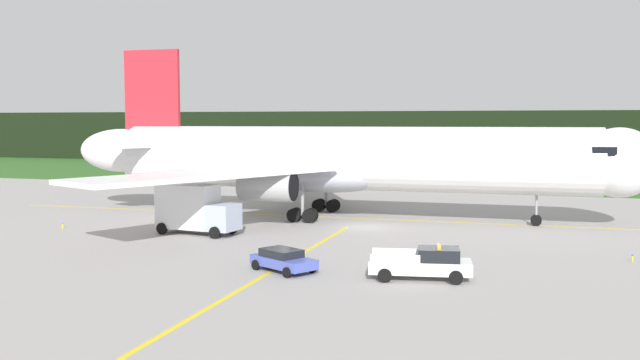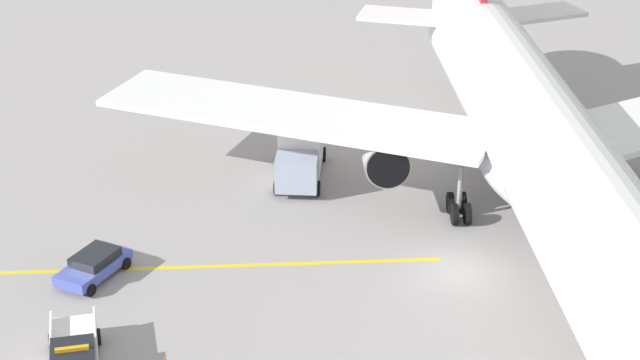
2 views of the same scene
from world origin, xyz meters
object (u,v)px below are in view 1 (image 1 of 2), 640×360
at_px(catering_truck, 195,209).
at_px(staff_car, 283,259).
at_px(ops_pickup_truck, 424,263).
at_px(apron_cone, 434,260).
at_px(airliner, 342,160).

bearing_deg(catering_truck, staff_car, -42.45).
bearing_deg(ops_pickup_truck, apron_cone, 91.62).
bearing_deg(apron_cone, staff_car, -151.47).
bearing_deg(airliner, apron_cone, -58.31).
xyz_separation_m(catering_truck, staff_car, (11.44, -10.46, -1.27)).
xyz_separation_m(ops_pickup_truck, staff_car, (-8.16, -0.51, -0.20)).
height_order(airliner, apron_cone, airliner).
height_order(airliner, ops_pickup_truck, airliner).
height_order(catering_truck, staff_car, catering_truck).
xyz_separation_m(airliner, apron_cone, (11.43, -18.52, -4.85)).
relative_size(ops_pickup_truck, apron_cone, 7.89).
distance_m(airliner, catering_truck, 15.16).
xyz_separation_m(staff_car, apron_cone, (8.05, 4.38, -0.34)).
bearing_deg(apron_cone, airliner, 121.69).
distance_m(airliner, staff_car, 23.58).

